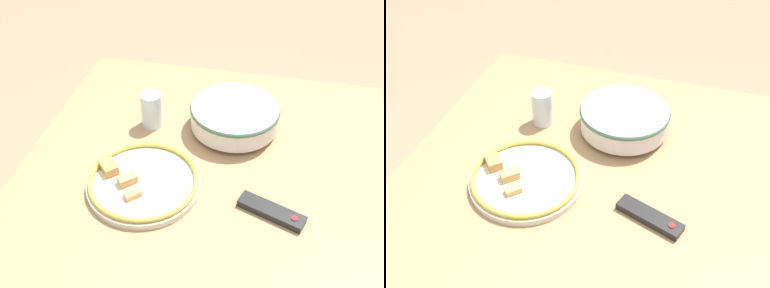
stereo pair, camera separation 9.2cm
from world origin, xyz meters
TOP-DOWN VIEW (x-y plane):
  - dining_table at (0.00, 0.00)m, footprint 1.17×1.05m
  - noodle_bowl at (-0.25, 0.05)m, footprint 0.28×0.28m
  - food_plate at (0.05, -0.16)m, footprint 0.31×0.31m
  - tv_remote at (0.08, 0.19)m, footprint 0.10×0.18m
  - drinking_glass at (-0.21, -0.21)m, footprint 0.07×0.07m

SIDE VIEW (x-z plane):
  - dining_table at x=0.00m, z-range 0.29..1.04m
  - tv_remote at x=0.08m, z-range 0.75..0.77m
  - food_plate at x=0.05m, z-range 0.74..0.79m
  - noodle_bowl at x=-0.25m, z-range 0.76..0.85m
  - drinking_glass at x=-0.21m, z-range 0.75..0.87m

